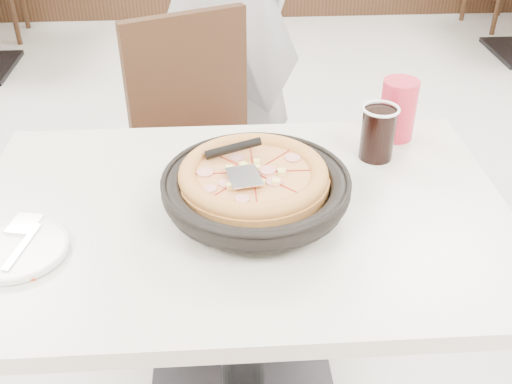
{
  "coord_description": "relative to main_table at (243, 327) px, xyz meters",
  "views": [
    {
      "loc": [
        0.06,
        -1.31,
        1.52
      ],
      "look_at": [
        0.13,
        -0.24,
        0.8
      ],
      "focal_mm": 42.0,
      "sensor_mm": 36.0,
      "label": 1
    }
  ],
  "objects": [
    {
      "name": "floor",
      "position": [
        -0.09,
        0.23,
        -0.38
      ],
      "size": [
        7.0,
        7.0,
        0.0
      ],
      "primitive_type": "plane",
      "color": "beige",
      "rests_on": "ground"
    },
    {
      "name": "main_table",
      "position": [
        0.0,
        0.0,
        0.0
      ],
      "size": [
        1.2,
        0.81,
        0.75
      ],
      "primitive_type": null,
      "rotation": [
        0.0,
        0.0,
        0.0
      ],
      "color": "silver",
      "rests_on": "floor"
    },
    {
      "name": "chair_far",
      "position": [
        -0.07,
        0.6,
        0.1
      ],
      "size": [
        0.55,
        0.55,
        0.95
      ],
      "primitive_type": null,
      "rotation": [
        0.0,
        0.0,
        3.55
      ],
      "color": "black",
      "rests_on": "floor"
    },
    {
      "name": "trivet",
      "position": [
        -0.0,
        -0.04,
        0.39
      ],
      "size": [
        0.13,
        0.13,
        0.04
      ],
      "primitive_type": "cylinder",
      "rotation": [
        0.0,
        0.0,
        0.0
      ],
      "color": "black",
      "rests_on": "main_table"
    },
    {
      "name": "pizza_pan",
      "position": [
        0.03,
        -0.01,
        0.42
      ],
      "size": [
        0.39,
        0.39,
        0.01
      ],
      "primitive_type": "cylinder",
      "rotation": [
        0.0,
        0.0,
        0.0
      ],
      "color": "black",
      "rests_on": "trivet"
    },
    {
      "name": "pizza",
      "position": [
        0.03,
        0.02,
        0.44
      ],
      "size": [
        0.34,
        0.34,
        0.02
      ],
      "primitive_type": "cylinder",
      "rotation": [
        0.0,
        0.0,
        0.0
      ],
      "color": "tan",
      "rests_on": "pizza_pan"
    },
    {
      "name": "pizza_server",
      "position": [
        0.01,
        -0.01,
        0.47
      ],
      "size": [
        0.08,
        0.1,
        0.0
      ],
      "primitive_type": "cube",
      "rotation": [
        0.0,
        0.0,
        0.18
      ],
      "color": "silver",
      "rests_on": "pizza"
    },
    {
      "name": "side_plate",
      "position": [
        -0.45,
        -0.13,
        0.38
      ],
      "size": [
        0.2,
        0.2,
        0.01
      ],
      "primitive_type": "cylinder",
      "rotation": [
        0.0,
        0.0,
        0.0
      ],
      "color": "white",
      "rests_on": "napkin"
    },
    {
      "name": "fork",
      "position": [
        -0.44,
        -0.13,
        0.39
      ],
      "size": [
        0.04,
        0.15,
        0.0
      ],
      "primitive_type": "cube",
      "rotation": [
        0.0,
        0.0,
        -0.2
      ],
      "color": "silver",
      "rests_on": "side_plate"
    },
    {
      "name": "cola_glass",
      "position": [
        0.35,
        0.2,
        0.44
      ],
      "size": [
        0.08,
        0.08,
        0.13
      ],
      "primitive_type": "cylinder",
      "rotation": [
        0.0,
        0.0,
        0.0
      ],
      "color": "black",
      "rests_on": "main_table"
    },
    {
      "name": "red_cup",
      "position": [
        0.43,
        0.31,
        0.45
      ],
      "size": [
        0.09,
        0.09,
        0.16
      ],
      "primitive_type": "cylinder",
      "rotation": [
        0.0,
        0.0,
        0.0
      ],
      "color": "red",
      "rests_on": "main_table"
    }
  ]
}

